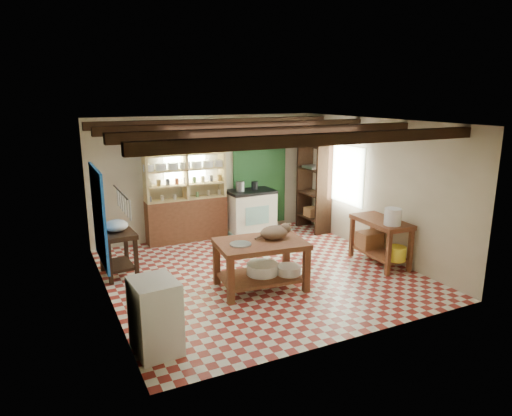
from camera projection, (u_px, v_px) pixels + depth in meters
name	position (u px, v px, depth m)	size (l,w,h in m)	color
floor	(259.00, 273.00, 7.96)	(5.00, 5.00, 0.02)	maroon
ceiling	(259.00, 122.00, 7.33)	(5.00, 5.00, 0.02)	#4F4E53
wall_back	(207.00, 177.00, 9.83)	(5.00, 0.04, 2.60)	beige
wall_front	(351.00, 242.00, 5.47)	(5.00, 0.04, 2.60)	beige
wall_left	(104.00, 217.00, 6.58)	(0.04, 5.00, 2.60)	beige
wall_right	(376.00, 187.00, 8.71)	(0.04, 5.00, 2.60)	beige
ceiling_beams	(259.00, 129.00, 7.36)	(5.00, 3.80, 0.15)	#321D11
blue_wall_patch	(99.00, 216.00, 7.43)	(0.04, 1.40, 1.60)	blue
green_wall_patch	(260.00, 175.00, 10.34)	(1.30, 0.04, 2.30)	#1E4D22
window_back	(185.00, 160.00, 9.50)	(0.90, 0.02, 0.80)	silver
window_right	(344.00, 174.00, 9.55)	(0.02, 1.30, 1.20)	silver
utensil_rail	(121.00, 202.00, 5.44)	(0.06, 0.90, 0.28)	black
pot_rack	(269.00, 135.00, 9.75)	(0.86, 0.12, 0.36)	black
shelving_unit	(186.00, 190.00, 9.47)	(1.70, 0.34, 2.20)	#DCC17F
tall_rack	(314.00, 187.00, 10.26)	(0.40, 0.86, 2.00)	#321D11
work_table	(261.00, 265.00, 7.26)	(1.38, 0.92, 0.78)	brown
stove	(251.00, 212.00, 10.08)	(1.01, 0.68, 0.99)	white
prep_table	(118.00, 253.00, 7.77)	(0.53, 0.77, 0.78)	#321D11
white_cabinet	(155.00, 316.00, 5.43)	(0.51, 0.61, 0.91)	white
right_counter	(380.00, 242.00, 8.29)	(0.58, 1.17, 0.84)	brown
cat	(274.00, 232.00, 7.27)	(0.47, 0.35, 0.21)	#8D6E52
steel_tray	(240.00, 244.00, 7.00)	(0.34, 0.34, 0.02)	#A6A6AD
basin_large	(262.00, 269.00, 7.34)	(0.51, 0.51, 0.18)	white
basin_small	(289.00, 270.00, 7.34)	(0.39, 0.39, 0.14)	white
kettle_left	(240.00, 186.00, 9.83)	(0.19, 0.19, 0.21)	#A6A6AD
kettle_right	(255.00, 186.00, 9.99)	(0.14, 0.14, 0.18)	black
enamel_bowl	(116.00, 226.00, 7.65)	(0.40, 0.40, 0.20)	white
white_bucket	(393.00, 217.00, 7.83)	(0.29, 0.29, 0.29)	white
wicker_basket	(369.00, 240.00, 8.57)	(0.42, 0.34, 0.30)	#97623D
yellow_tub	(396.00, 253.00, 7.91)	(0.33, 0.33, 0.24)	yellow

